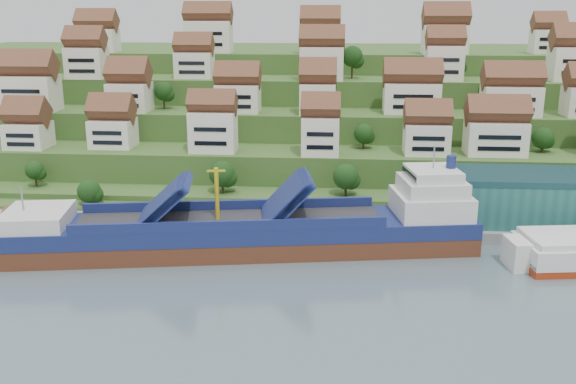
{
  "coord_description": "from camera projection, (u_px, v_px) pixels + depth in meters",
  "views": [
    {
      "loc": [
        6.07,
        -111.35,
        43.83
      ],
      "look_at": [
        -3.81,
        14.0,
        8.0
      ],
      "focal_mm": 40.0,
      "sensor_mm": 36.0,
      "label": 1
    }
  ],
  "objects": [
    {
      "name": "warehouse",
      "position": [
        564.0,
        198.0,
        129.62
      ],
      "size": [
        60.0,
        15.0,
        10.0
      ],
      "primitive_type": "cube",
      "color": "#25655F",
      "rests_on": "quay"
    },
    {
      "name": "ground",
      "position": [
        302.0,
        254.0,
        119.23
      ],
      "size": [
        300.0,
        300.0,
        0.0
      ],
      "primitive_type": "plane",
      "color": "slate",
      "rests_on": "ground"
    },
    {
      "name": "flagpole",
      "position": [
        398.0,
        205.0,
        125.56
      ],
      "size": [
        1.28,
        0.16,
        8.0
      ],
      "color": "gray",
      "rests_on": "quay"
    },
    {
      "name": "hillside_village",
      "position": [
        320.0,
        85.0,
        170.6
      ],
      "size": [
        158.74,
        63.3,
        29.54
      ],
      "color": "white",
      "rests_on": "ground"
    },
    {
      "name": "quay",
      "position": [
        404.0,
        225.0,
        131.8
      ],
      "size": [
        180.0,
        14.0,
        2.2
      ],
      "primitive_type": "cube",
      "color": "gray",
      "rests_on": "ground"
    },
    {
      "name": "cargo_ship",
      "position": [
        255.0,
        232.0,
        120.07
      ],
      "size": [
        88.35,
        27.41,
        19.48
      ],
      "rotation": [
        0.0,
        0.0,
        0.16
      ],
      "color": "#542B19",
      "rests_on": "ground"
    },
    {
      "name": "hillside",
      "position": [
        320.0,
        112.0,
        215.59
      ],
      "size": [
        260.0,
        128.0,
        31.0
      ],
      "color": "#2D4C1E",
      "rests_on": "ground"
    },
    {
      "name": "pebble_beach",
      "position": [
        31.0,
        223.0,
        134.97
      ],
      "size": [
        45.0,
        20.0,
        1.0
      ],
      "primitive_type": "cube",
      "color": "gray",
      "rests_on": "ground"
    },
    {
      "name": "hillside_trees",
      "position": [
        291.0,
        120.0,
        159.63
      ],
      "size": [
        144.57,
        61.77,
        30.95
      ],
      "color": "#1B4115",
      "rests_on": "ground"
    },
    {
      "name": "beach_huts",
      "position": [
        18.0,
        218.0,
        133.49
      ],
      "size": [
        14.4,
        3.7,
        2.2
      ],
      "color": "white",
      "rests_on": "pebble_beach"
    }
  ]
}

